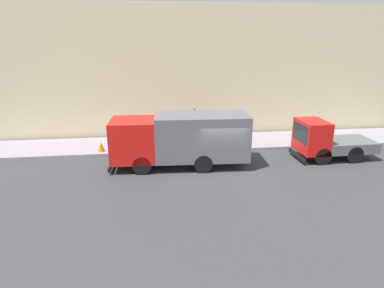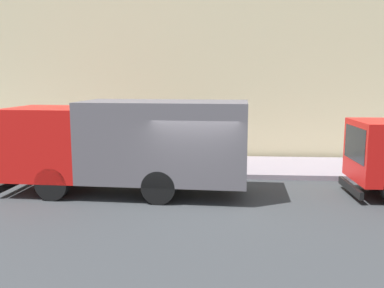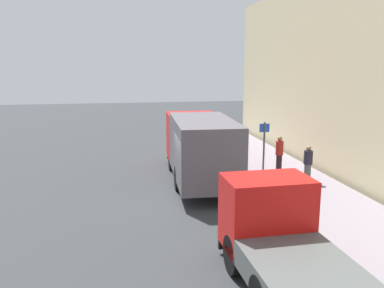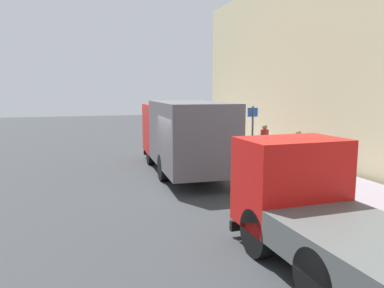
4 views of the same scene
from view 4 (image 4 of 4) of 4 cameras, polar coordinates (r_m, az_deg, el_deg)
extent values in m
plane|color=#34373A|center=(13.39, -2.30, -6.56)|extent=(80.00, 80.00, 0.00)
cube|color=gray|center=(15.33, 15.56, -4.62)|extent=(3.71, 30.00, 0.18)
cube|color=beige|center=(16.44, 23.25, 11.93)|extent=(0.50, 30.00, 9.34)
cube|color=red|center=(17.94, -3.31, 2.48)|extent=(2.52, 2.53, 2.25)
cube|color=black|center=(19.07, -4.02, 3.62)|extent=(2.02, 0.16, 1.26)
cube|color=#5C585D|center=(14.26, -0.33, 1.48)|extent=(2.65, 5.25, 2.47)
cube|color=black|center=(19.35, -4.01, -1.15)|extent=(2.31, 0.24, 0.24)
cylinder|color=black|center=(17.44, -6.35, -1.45)|extent=(0.35, 1.03, 1.01)
cylinder|color=black|center=(17.85, 0.33, -1.18)|extent=(0.35, 1.03, 1.01)
cylinder|color=black|center=(14.24, -4.43, -3.60)|extent=(0.35, 1.03, 1.01)
cylinder|color=black|center=(14.74, 3.64, -3.18)|extent=(0.35, 1.03, 1.01)
cube|color=red|center=(8.42, 14.84, -5.54)|extent=(2.22, 1.50, 1.89)
cube|color=black|center=(8.95, 12.40, -3.15)|extent=(1.84, 0.10, 1.06)
cube|color=#535857|center=(6.92, 25.41, -14.60)|extent=(2.25, 3.14, 0.62)
cube|color=black|center=(9.39, 11.88, -11.45)|extent=(2.11, 0.16, 0.24)
cylinder|color=black|center=(7.99, 9.94, -13.23)|extent=(0.32, 1.01, 1.01)
cylinder|color=black|center=(9.00, 20.79, -11.16)|extent=(0.32, 1.01, 1.01)
cylinder|color=black|center=(6.47, 18.84, -18.89)|extent=(0.32, 1.01, 1.01)
cylinder|color=black|center=(17.26, 10.96, -1.37)|extent=(0.37, 0.37, 0.82)
cylinder|color=maroon|center=(17.15, 11.03, 1.07)|extent=(0.49, 0.49, 0.66)
sphere|color=olive|center=(17.10, 11.07, 2.57)|extent=(0.24, 0.24, 0.24)
cylinder|color=#4F4D47|center=(15.92, 15.82, -2.33)|extent=(0.40, 0.40, 0.82)
cylinder|color=#22202C|center=(15.81, 15.92, 0.19)|extent=(0.53, 0.53, 0.59)
sphere|color=#99724A|center=(15.76, 15.98, 1.64)|extent=(0.21, 0.21, 0.21)
cone|color=orange|center=(20.89, 2.05, 0.12)|extent=(0.43, 0.43, 0.62)
cylinder|color=#4C5156|center=(15.32, 9.21, 0.87)|extent=(0.08, 0.08, 2.61)
cube|color=blue|center=(15.24, 9.26, 4.82)|extent=(0.44, 0.03, 0.36)
camera|label=1|loc=(21.36, -58.47, 13.89)|focal=31.00mm
camera|label=2|loc=(14.66, -54.58, 5.86)|focal=39.23mm
camera|label=3|loc=(3.12, 148.49, 29.23)|focal=37.53mm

